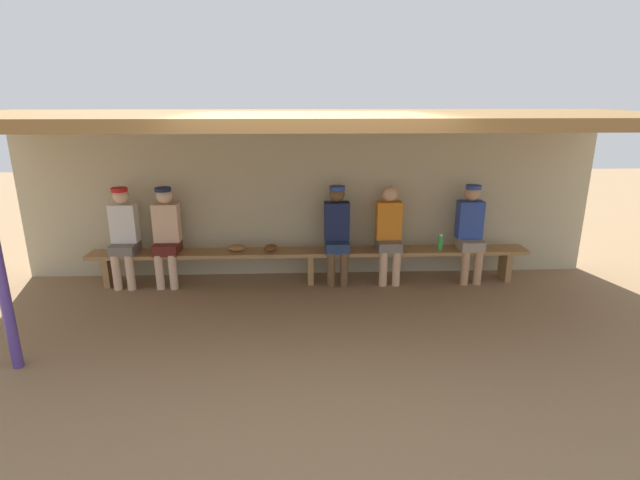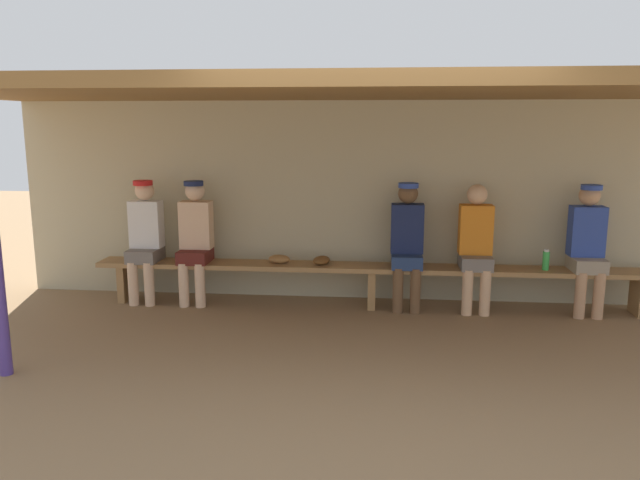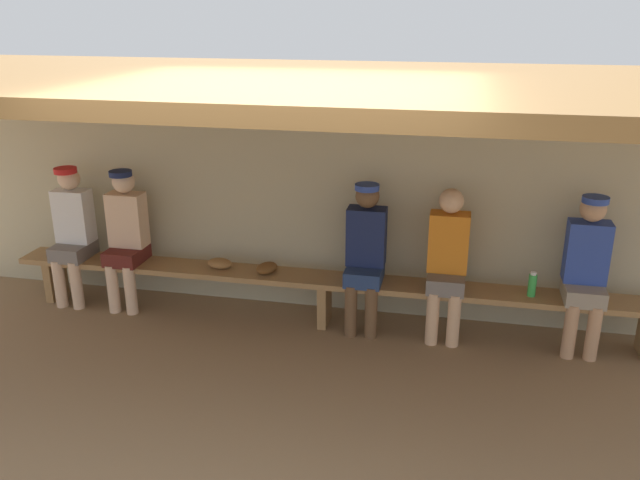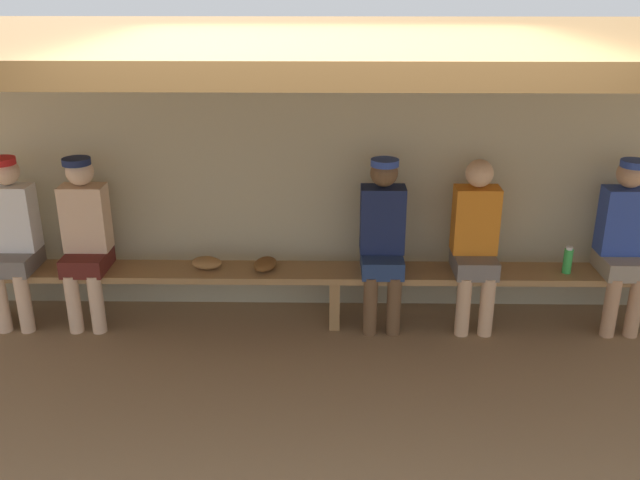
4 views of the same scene
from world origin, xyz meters
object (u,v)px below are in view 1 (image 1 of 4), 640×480
Objects in this scene: baseball_glove_dark_brown at (237,248)px; player_near_post at (166,232)px; player_in_red at (337,230)px; water_bottle_orange at (440,242)px; player_in_blue at (124,232)px; player_with_sunglasses at (470,228)px; baseball_glove_worn at (271,248)px; player_rightmost at (389,231)px; bench at (310,255)px.

player_near_post is at bearing 11.27° from baseball_glove_dark_brown.
player_in_red is 6.18× the size of water_bottle_orange.
player_near_post reaches higher than water_bottle_orange.
player_in_blue is 1.00× the size of player_with_sunglasses.
water_bottle_orange is 2.80m from baseball_glove_dark_brown.
player_in_red is (2.86, 0.00, 0.00)m from player_in_blue.
baseball_glove_worn is (-2.34, 0.03, -0.06)m from water_bottle_orange.
player_near_post is 3.01m from player_rightmost.
water_bottle_orange reaches higher than baseball_glove_dark_brown.
bench is 27.57× the size of water_bottle_orange.
bench is 25.00× the size of baseball_glove_dark_brown.
player_rightmost reaches higher than bench.
player_with_sunglasses is at bearing 0.09° from bench.
baseball_glove_worn is (1.39, -0.00, -0.24)m from player_near_post.
player_in_red reaches higher than bench.
water_bottle_orange reaches higher than bench.
baseball_glove_worn is (0.46, -0.02, 0.00)m from baseball_glove_dark_brown.
player_in_red reaches higher than water_bottle_orange.
baseball_glove_dark_brown is (-1.01, 0.02, 0.12)m from bench.
player_with_sunglasses reaches higher than player_rightmost.
player_in_red is at bearing 0.00° from player_in_blue.
player_in_red is 5.60× the size of baseball_glove_dark_brown.
baseball_glove_dark_brown is 0.46m from baseball_glove_worn.
player_near_post is 1.00× the size of player_in_blue.
player_rightmost is at bearing -170.29° from baseball_glove_dark_brown.
baseball_glove_worn is (1.95, -0.00, -0.24)m from player_in_blue.
player_rightmost is 5.56× the size of baseball_glove_worn.
player_in_red reaches higher than baseball_glove_dark_brown.
player_near_post is (-1.93, 0.00, 0.36)m from bench.
baseball_glove_worn is at bearing -179.89° from player_in_red.
player_in_blue is at bearing 179.92° from bench.
player_in_blue reaches higher than water_bottle_orange.
player_rightmost is (-1.13, -0.00, -0.02)m from player_with_sunglasses.
player_rightmost reaches higher than baseball_glove_dark_brown.
player_near_post is 3.73m from water_bottle_orange.
player_rightmost is at bearing 177.75° from water_bottle_orange.
player_rightmost is at bearing -72.77° from baseball_glove_worn.
bench is 2.52m from player_in_blue.
player_in_blue is 3.57m from player_rightmost.
player_rightmost is (3.57, -0.00, -0.02)m from player_in_blue.
player_in_blue is 6.18× the size of water_bottle_orange.
player_in_blue is at bearing 179.99° from player_rightmost.
baseball_glove_dark_brown is at bearing 178.82° from bench.
player_rightmost is at bearing -179.98° from player_with_sunglasses.
baseball_glove_worn is at bearing -179.95° from player_rightmost.
player_in_blue is at bearing 180.00° from player_in_red.
baseball_glove_dark_brown is (-1.37, 0.02, -0.24)m from player_in_red.
player_in_red is at bearing 179.96° from player_rightmost.
player_with_sunglasses is at bearing 0.02° from player_rightmost.
player_near_post is 1.41m from baseball_glove_worn.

